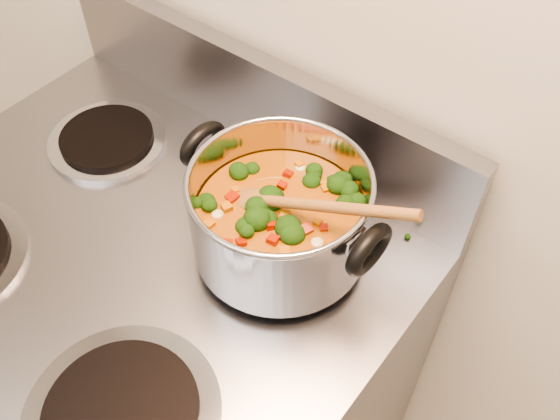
# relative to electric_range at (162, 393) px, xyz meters

# --- Properties ---
(electric_range) EXTENTS (0.76, 0.69, 1.08)m
(electric_range) POSITION_rel_electric_range_xyz_m (0.00, 0.00, 0.00)
(electric_range) COLOR gray
(electric_range) RESTS_ON ground
(stockpot) EXTENTS (0.29, 0.24, 0.14)m
(stockpot) POSITION_rel_electric_range_xyz_m (0.18, 0.15, 0.53)
(stockpot) COLOR #A2A2AA
(stockpot) RESTS_ON electric_range
(wooden_spoon) EXTENTS (0.26, 0.08, 0.11)m
(wooden_spoon) POSITION_rel_electric_range_xyz_m (0.19, 0.15, 0.56)
(wooden_spoon) COLOR brown
(wooden_spoon) RESTS_ON stockpot
(cooktop_crumbs) EXTENTS (0.06, 0.18, 0.01)m
(cooktop_crumbs) POSITION_rel_electric_range_xyz_m (0.02, 0.14, 0.46)
(cooktop_crumbs) COLOR black
(cooktop_crumbs) RESTS_ON electric_range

